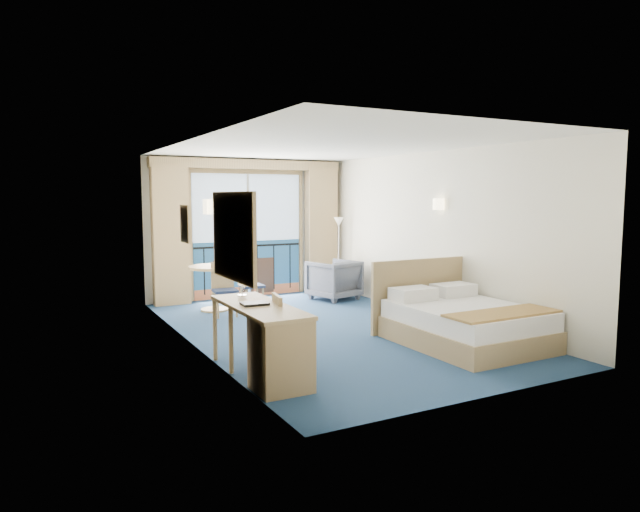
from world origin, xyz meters
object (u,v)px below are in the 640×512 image
at_px(table_chair_b, 224,286).
at_px(bed, 462,322).
at_px(round_table, 214,277).
at_px(armchair, 334,280).
at_px(floor_lamp, 339,236).
at_px(table_chair_a, 248,282).
at_px(nightstand, 431,304).
at_px(desk_chair, 286,329).
at_px(desk, 276,346).

bearing_deg(table_chair_b, bed, -49.80).
xyz_separation_m(round_table, table_chair_b, (0.02, -0.46, -0.09)).
relative_size(bed, round_table, 2.31).
xyz_separation_m(armchair, floor_lamp, (0.43, 0.56, 0.79)).
relative_size(floor_lamp, table_chair_a, 1.77).
xyz_separation_m(round_table, table_chair_a, (0.52, -0.24, -0.10)).
bearing_deg(round_table, table_chair_b, -87.41).
relative_size(nightstand, round_table, 0.58).
bearing_deg(nightstand, desk_chair, -156.49).
bearing_deg(bed, nightstand, 67.21).
distance_m(floor_lamp, round_table, 2.90).
relative_size(armchair, desk_chair, 0.94).
bearing_deg(nightstand, round_table, 140.15).
height_order(bed, table_chair_b, bed).
distance_m(floor_lamp, desk_chair, 5.34).
height_order(nightstand, floor_lamp, floor_lamp).
relative_size(nightstand, armchair, 0.60).
height_order(bed, round_table, bed).
bearing_deg(table_chair_a, nightstand, -130.55).
bearing_deg(table_chair_b, nightstand, -28.12).
distance_m(round_table, table_chair_a, 0.58).
bearing_deg(floor_lamp, desk, -126.40).
relative_size(desk_chair, table_chair_b, 1.00).
bearing_deg(table_chair_b, desk, -94.57).
relative_size(bed, floor_lamp, 1.29).
relative_size(nightstand, floor_lamp, 0.32).
bearing_deg(nightstand, bed, -112.79).
bearing_deg(table_chair_a, round_table, 67.72).
bearing_deg(desk_chair, nightstand, -55.62).
xyz_separation_m(nightstand, table_chair_a, (-2.30, 2.12, 0.24)).
bearing_deg(armchair, nightstand, 86.65).
height_order(armchair, desk_chair, desk_chair).
height_order(floor_lamp, table_chair_a, floor_lamp).
height_order(nightstand, desk_chair, desk_chair).
relative_size(floor_lamp, desk, 0.92).
height_order(bed, table_chair_a, bed).
bearing_deg(table_chair_b, armchair, 16.25).
bearing_deg(table_chair_b, round_table, 98.52).
distance_m(bed, desk, 2.95).
bearing_deg(round_table, bed, -58.93).
bearing_deg(floor_lamp, round_table, -169.31).
bearing_deg(table_chair_a, desk, 165.25).
bearing_deg(table_chair_a, table_chair_b, 116.28).
xyz_separation_m(floor_lamp, desk_chair, (-3.14, -4.27, -0.68)).
height_order(desk_chair, round_table, desk_chair).
height_order(armchair, table_chair_b, table_chair_b).
distance_m(bed, armchair, 3.70).
bearing_deg(desk, desk_chair, 53.27).
bearing_deg(desk_chair, table_chair_b, 4.32).
bearing_deg(round_table, floor_lamp, 10.69).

